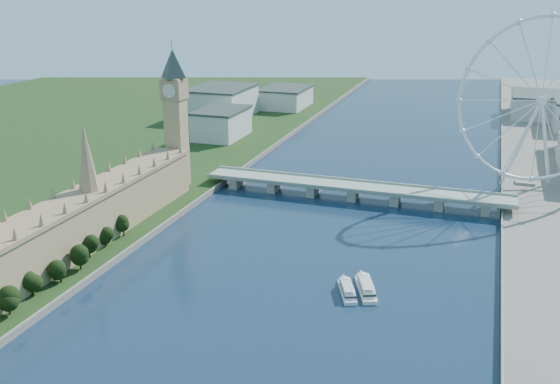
% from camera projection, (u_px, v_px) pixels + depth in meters
% --- Properties ---
extents(parliament_range, '(24.00, 200.00, 70.00)m').
position_uv_depth(parliament_range, '(92.00, 214.00, 363.34)').
color(parliament_range, tan).
rests_on(parliament_range, ground).
extents(big_ben, '(20.02, 20.02, 110.00)m').
position_uv_depth(big_ben, '(175.00, 101.00, 445.07)').
color(big_ben, tan).
rests_on(big_ben, ground).
extents(westminster_bridge, '(220.00, 22.00, 9.50)m').
position_uv_depth(westminster_bridge, '(354.00, 189.00, 445.10)').
color(westminster_bridge, gray).
rests_on(westminster_bridge, ground).
extents(london_eye, '(113.60, 39.12, 124.30)m').
position_uv_depth(london_eye, '(541.00, 101.00, 438.86)').
color(london_eye, silver).
rests_on(london_eye, ground).
extents(city_skyline, '(505.00, 280.00, 32.00)m').
position_uv_depth(city_skyline, '(443.00, 111.00, 663.58)').
color(city_skyline, beige).
rests_on(city_skyline, ground).
extents(tour_boat_near, '(16.09, 27.02, 5.81)m').
position_uv_depth(tour_boat_near, '(347.00, 294.00, 308.89)').
color(tour_boat_near, silver).
rests_on(tour_boat_near, ground).
extents(tour_boat_far, '(17.39, 30.23, 6.51)m').
position_uv_depth(tour_boat_far, '(366.00, 292.00, 310.87)').
color(tour_boat_far, white).
rests_on(tour_boat_far, ground).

